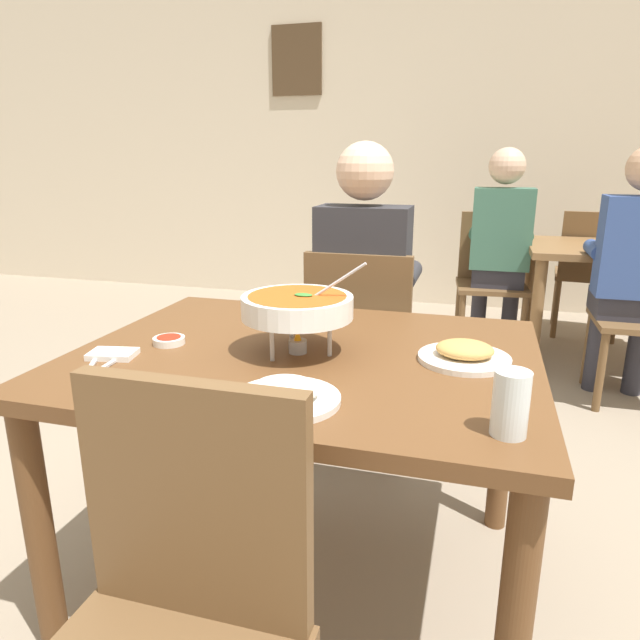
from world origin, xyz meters
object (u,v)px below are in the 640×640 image
object	(u,v)px
rice_plate	(286,394)
chair_bg_corner	(590,267)
chair_viewer_empty	(170,626)
sauce_dish	(169,340)
diner_main	(365,286)
appetizer_plate	(464,354)
patron_bg_left	(501,240)
patron_bg_middle	(634,261)
drink_glass	(510,407)
chair_diner_main	(362,344)
chair_bg_middle	(637,303)
dining_table_main	(305,386)
chair_bg_left	(491,273)
curry_bowl	(297,307)
dining_table_far	(613,268)

from	to	relation	value
rice_plate	chair_bg_corner	world-z (taller)	chair_bg_corner
chair_viewer_empty	sauce_dish	size ratio (longest dim) A/B	10.00
diner_main	appetizer_plate	size ratio (longest dim) A/B	5.46
appetizer_plate	sauce_dish	bearing A→B (deg)	-174.08
patron_bg_left	patron_bg_middle	world-z (taller)	same
appetizer_plate	sauce_dish	xyz separation A→B (m)	(-0.82, -0.08, -0.01)
diner_main	drink_glass	size ratio (longest dim) A/B	10.08
chair_diner_main	appetizer_plate	distance (m)	0.88
chair_diner_main	sauce_dish	distance (m)	0.94
chair_diner_main	chair_bg_middle	xyz separation A→B (m)	(1.26, 1.06, 0.00)
dining_table_main	patron_bg_left	bearing A→B (deg)	76.72
drink_glass	patron_bg_left	size ratio (longest dim) A/B	0.10
chair_bg_left	patron_bg_left	xyz separation A→B (m)	(0.04, -0.12, 0.24)
diner_main	patron_bg_left	world-z (taller)	same
curry_bowl	chair_bg_middle	size ratio (longest dim) A/B	0.37
chair_bg_left	patron_bg_left	bearing A→B (deg)	-71.72
curry_bowl	patron_bg_left	size ratio (longest dim) A/B	0.25
rice_plate	patron_bg_left	distance (m)	2.75
sauce_dish	chair_bg_left	size ratio (longest dim) A/B	0.10
patron_bg_middle	dining_table_main	bearing A→B (deg)	-124.05
dining_table_far	chair_bg_left	distance (m)	0.72
chair_diner_main	patron_bg_left	distance (m)	1.70
drink_glass	chair_bg_corner	distance (m)	3.32
chair_diner_main	drink_glass	xyz separation A→B (m)	(0.52, -1.13, 0.28)
drink_glass	chair_bg_middle	bearing A→B (deg)	71.39
dining_table_far	patron_bg_middle	world-z (taller)	patron_bg_middle
chair_diner_main	rice_plate	size ratio (longest dim) A/B	3.75
chair_diner_main	patron_bg_middle	bearing A→B (deg)	39.68
chair_diner_main	dining_table_far	distance (m)	1.99
drink_glass	patron_bg_left	distance (m)	2.72
chair_bg_corner	drink_glass	bearing A→B (deg)	-101.64
diner_main	rice_plate	size ratio (longest dim) A/B	5.46
appetizer_plate	sauce_dish	distance (m)	0.82
appetizer_plate	chair_bg_middle	world-z (taller)	chair_bg_middle
chair_bg_middle	patron_bg_left	bearing A→B (deg)	142.50
dining_table_main	chair_bg_corner	xyz separation A→B (m)	(1.19, 2.88, -0.13)
diner_main	curry_bowl	xyz separation A→B (m)	(-0.02, -0.82, 0.12)
dining_table_main	chair_bg_corner	distance (m)	3.12
sauce_dish	drink_glass	bearing A→B (deg)	-18.90
dining_table_main	curry_bowl	size ratio (longest dim) A/B	3.75
chair_bg_middle	drink_glass	bearing A→B (deg)	-108.61
chair_diner_main	chair_bg_middle	size ratio (longest dim) A/B	1.00
curry_bowl	sauce_dish	distance (m)	0.40
dining_table_main	chair_bg_corner	size ratio (longest dim) A/B	1.38
dining_table_far	chair_bg_corner	distance (m)	0.55
sauce_dish	patron_bg_left	xyz separation A→B (m)	(0.95, 2.41, -0.00)
chair_viewer_empty	chair_bg_left	xyz separation A→B (m)	(0.52, 3.23, 0.00)
dining_table_far	drink_glass	bearing A→B (deg)	-104.61
diner_main	appetizer_plate	bearing A→B (deg)	-61.07
chair_bg_left	chair_bg_corner	world-z (taller)	same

